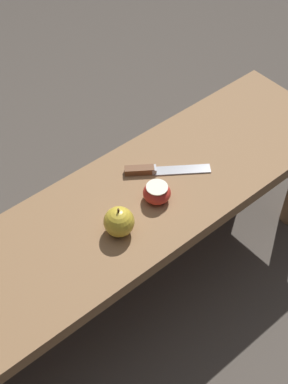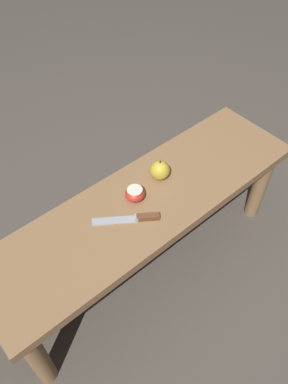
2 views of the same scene
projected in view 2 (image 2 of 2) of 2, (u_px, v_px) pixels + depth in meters
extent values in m
plane|color=#4C443D|center=(146.00, 261.00, 1.72)|extent=(8.00, 8.00, 0.00)
cube|color=olive|center=(147.00, 203.00, 1.40)|extent=(1.31, 0.38, 0.04)
cylinder|color=olive|center=(37.00, 357.00, 1.25)|extent=(0.07, 0.07, 0.40)
cylinder|color=olive|center=(260.00, 185.00, 1.76)|extent=(0.07, 0.07, 0.40)
cylinder|color=olive|center=(2.00, 302.00, 1.38)|extent=(0.07, 0.07, 0.40)
cylinder|color=olive|center=(219.00, 157.00, 1.89)|extent=(0.07, 0.07, 0.40)
cube|color=#9EA0A5|center=(114.00, 221.00, 1.32)|extent=(0.15, 0.12, 0.00)
cube|color=#9EA0A5|center=(136.00, 218.00, 1.32)|extent=(0.02, 0.03, 0.02)
cube|color=brown|center=(148.00, 217.00, 1.32)|extent=(0.08, 0.07, 0.02)
sphere|color=gold|center=(160.00, 170.00, 1.43)|extent=(0.08, 0.08, 0.08)
cylinder|color=#4C3319|center=(160.00, 162.00, 1.40)|extent=(0.01, 0.01, 0.01)
ellipsoid|color=red|center=(135.00, 194.00, 1.37)|extent=(0.07, 0.07, 0.05)
cylinder|color=silver|center=(135.00, 190.00, 1.36)|extent=(0.06, 0.06, 0.00)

